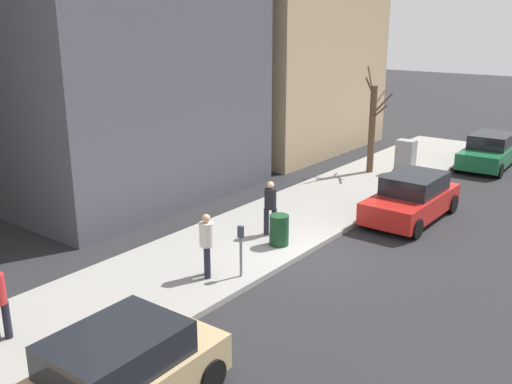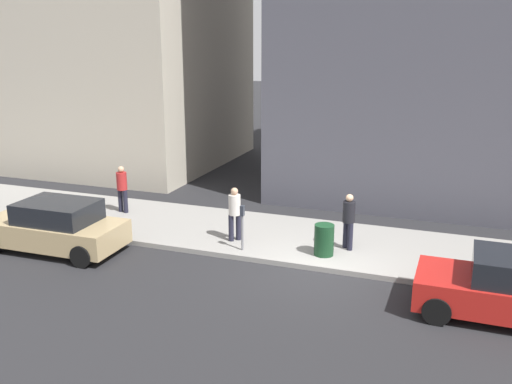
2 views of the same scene
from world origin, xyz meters
name	(u,v)px [view 2 (image 2 of 2)]	position (x,y,z in m)	size (l,w,h in m)	color
ground_plane	(317,272)	(0.00, 0.00, 0.00)	(120.00, 120.00, 0.00)	#232326
sidewalk	(333,244)	(2.00, 0.00, 0.07)	(4.00, 36.00, 0.15)	gray
parked_car_tan	(55,227)	(-1.11, 7.68, 0.74)	(1.98, 4.23, 1.52)	tan
parking_meter	(242,223)	(0.45, 2.34, 0.98)	(0.14, 0.10, 1.35)	slate
trash_bin	(324,240)	(0.90, 0.03, 0.60)	(0.56, 0.56, 0.90)	#14381E
pedestrian_near_meter	(349,218)	(1.61, -0.51, 1.09)	(0.36, 0.36, 1.66)	#1E1E2D
pedestrian_midblock	(235,211)	(1.13, 2.86, 1.09)	(0.36, 0.36, 1.66)	#1E1E2D
pedestrian_far_corner	(122,186)	(2.42, 7.64, 1.09)	(0.36, 0.39, 1.66)	#1E1E2D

